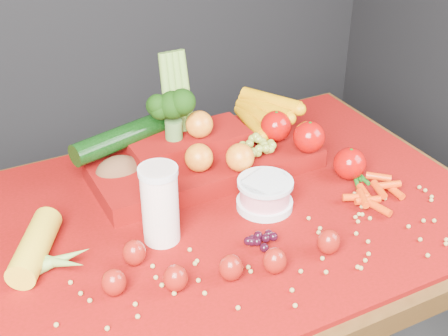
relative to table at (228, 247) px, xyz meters
name	(u,v)px	position (x,y,z in m)	size (l,w,h in m)	color
table	(228,247)	(0.00, 0.00, 0.00)	(1.10, 0.80, 0.75)	#331D0B
red_cloth	(228,210)	(0.00, 0.00, 0.10)	(1.05, 0.75, 0.01)	#780407
milk_glass	(160,202)	(-0.17, -0.03, 0.19)	(0.08, 0.08, 0.16)	silver
yogurt_bowl	(265,193)	(0.07, -0.03, 0.14)	(0.12, 0.12, 0.07)	silver
strawberry_scatter	(211,262)	(-0.13, -0.17, 0.13)	(0.44, 0.18, 0.06)	maroon
dark_grape_cluster	(263,241)	(0.00, -0.15, 0.12)	(0.06, 0.05, 0.03)	black
soybean_scatter	(278,260)	(0.00, -0.20, 0.11)	(0.84, 0.24, 0.01)	#9E8844
corn_ear	(47,257)	(-0.39, -0.01, 0.13)	(0.25, 0.26, 0.06)	yellow
potato	(119,172)	(-0.18, 0.19, 0.14)	(0.11, 0.08, 0.07)	#50301C
baby_carrot_pile	(376,193)	(0.30, -0.12, 0.12)	(0.17, 0.17, 0.03)	red
green_bean_pile	(350,172)	(0.31, -0.01, 0.11)	(0.14, 0.12, 0.01)	#155A14
produce_mound	(213,147)	(0.04, 0.16, 0.16)	(0.61, 0.36, 0.27)	#780407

